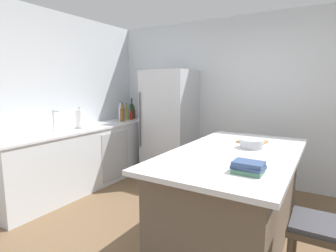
% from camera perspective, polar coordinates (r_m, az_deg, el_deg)
% --- Properties ---
extents(wall_rear, '(6.00, 0.10, 2.60)m').
position_cam_1_polar(wall_rear, '(4.41, 17.35, 5.12)').
color(wall_rear, silver).
rests_on(wall_rear, ground_plane).
extents(wall_left, '(0.10, 6.00, 2.60)m').
position_cam_1_polar(wall_left, '(4.04, -28.92, 4.14)').
color(wall_left, silver).
rests_on(wall_left, ground_plane).
extents(counter_run_left, '(0.64, 2.76, 0.92)m').
position_cam_1_polar(counter_run_left, '(4.32, -17.15, -6.26)').
color(counter_run_left, silver).
rests_on(counter_run_left, ground_plane).
extents(kitchen_island, '(1.11, 2.02, 0.91)m').
position_cam_1_polar(kitchen_island, '(2.81, 13.78, -14.22)').
color(kitchen_island, brown).
rests_on(kitchen_island, ground_plane).
extents(refrigerator, '(0.78, 0.74, 1.79)m').
position_cam_1_polar(refrigerator, '(4.54, 0.39, 0.46)').
color(refrigerator, '#B7BABF').
rests_on(refrigerator, ground_plane).
extents(bar_stool, '(0.36, 0.36, 0.70)m').
position_cam_1_polar(bar_stool, '(2.08, 29.47, -20.56)').
color(bar_stool, '#473828').
rests_on(bar_stool, ground_plane).
extents(sink_faucet, '(0.15, 0.05, 0.30)m').
position_cam_1_polar(sink_faucet, '(3.95, -23.05, 1.15)').
color(sink_faucet, silver).
rests_on(sink_faucet, counter_run_left).
extents(paper_towel_roll, '(0.14, 0.14, 0.31)m').
position_cam_1_polar(paper_towel_roll, '(4.15, -18.32, 1.40)').
color(paper_towel_roll, gray).
rests_on(paper_towel_roll, counter_run_left).
extents(syrup_bottle, '(0.06, 0.06, 0.23)m').
position_cam_1_polar(syrup_bottle, '(5.16, -7.28, 2.68)').
color(syrup_bottle, '#5B3319').
rests_on(syrup_bottle, counter_run_left).
extents(wine_bottle, '(0.07, 0.07, 0.38)m').
position_cam_1_polar(wine_bottle, '(5.05, -7.72, 3.24)').
color(wine_bottle, '#19381E').
rests_on(wine_bottle, counter_run_left).
extents(hot_sauce_bottle, '(0.05, 0.05, 0.20)m').
position_cam_1_polar(hot_sauce_bottle, '(4.97, -7.86, 2.30)').
color(hot_sauce_bottle, red).
rests_on(hot_sauce_bottle, counter_run_left).
extents(olive_oil_bottle, '(0.05, 0.05, 0.31)m').
position_cam_1_polar(olive_oil_bottle, '(4.90, -8.74, 2.68)').
color(olive_oil_bottle, olive).
rests_on(olive_oil_bottle, counter_run_left).
extents(soda_bottle, '(0.08, 0.08, 0.34)m').
position_cam_1_polar(soda_bottle, '(4.85, -10.04, 2.76)').
color(soda_bottle, silver).
rests_on(soda_bottle, counter_run_left).
extents(whiskey_bottle, '(0.07, 0.07, 0.32)m').
position_cam_1_polar(whiskey_bottle, '(4.72, -9.73, 2.45)').
color(whiskey_bottle, brown).
rests_on(whiskey_bottle, counter_run_left).
extents(cookbook_stack, '(0.24, 0.19, 0.08)m').
position_cam_1_polar(cookbook_stack, '(2.05, 16.73, -8.43)').
color(cookbook_stack, '#4C7F60').
rests_on(cookbook_stack, kitchen_island).
extents(mixing_bowl, '(0.23, 0.23, 0.09)m').
position_cam_1_polar(mixing_bowl, '(2.84, 17.33, -3.64)').
color(mixing_bowl, '#B2B5BA').
rests_on(mixing_bowl, kitchen_island).
extents(cutting_board, '(0.30, 0.26, 0.02)m').
position_cam_1_polar(cutting_board, '(3.13, 17.49, -3.20)').
color(cutting_board, '#9E7042').
rests_on(cutting_board, kitchen_island).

